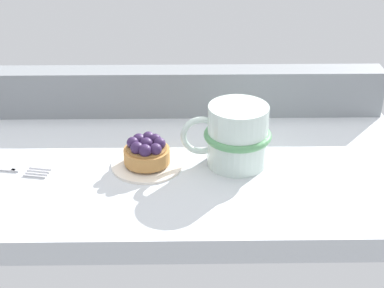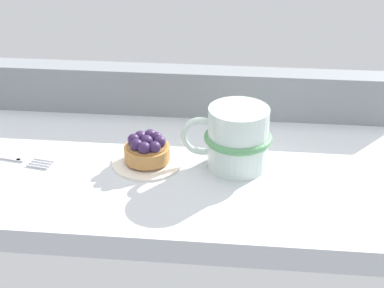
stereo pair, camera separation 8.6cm
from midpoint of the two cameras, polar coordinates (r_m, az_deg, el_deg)
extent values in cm
cube|color=silver|center=(89.46, -4.38, -2.78)|extent=(74.53, 39.82, 3.68)
cube|color=gray|center=(102.23, -3.99, 5.20)|extent=(73.04, 4.93, 8.33)
cylinder|color=silver|center=(87.47, -7.30, -2.04)|extent=(10.88, 10.88, 0.76)
cylinder|color=silver|center=(87.57, -7.29, -2.15)|extent=(5.98, 5.98, 0.38)
cylinder|color=#B77F42|center=(86.74, -7.36, -1.21)|extent=(6.97, 6.97, 2.16)
cylinder|color=olive|center=(86.14, -7.41, -0.50)|extent=(6.14, 6.14, 0.30)
sphere|color=#331E47|center=(85.79, -7.44, -0.07)|extent=(1.99, 1.99, 1.99)
sphere|color=#331E47|center=(85.61, -6.11, -0.03)|extent=(1.82, 1.82, 1.82)
sphere|color=#331E47|center=(86.95, -6.51, 0.38)|extent=(1.81, 1.81, 1.81)
sphere|color=#331E47|center=(87.50, -7.18, 0.56)|extent=(1.93, 1.93, 1.93)
sphere|color=#331E47|center=(87.25, -8.14, 0.32)|extent=(2.02, 2.02, 2.02)
sphere|color=#331E47|center=(86.25, -8.79, 0.05)|extent=(1.81, 1.81, 1.81)
sphere|color=#331E47|center=(84.86, -8.41, -0.49)|extent=(1.94, 1.94, 1.94)
sphere|color=#331E47|center=(84.04, -7.61, -0.75)|extent=(1.93, 1.93, 1.93)
sphere|color=#331E47|center=(84.37, -6.56, -0.62)|extent=(1.87, 1.87, 1.87)
cylinder|color=silver|center=(85.34, 1.72, 0.78)|extent=(9.00, 9.00, 9.62)
torus|color=#569960|center=(85.30, 1.72, 0.83)|extent=(10.20, 10.20, 1.15)
torus|color=silver|center=(85.28, -1.94, 0.75)|extent=(6.31, 0.92, 6.31)
cube|color=#B7B7BC|center=(90.78, -19.86, -2.51)|extent=(1.28, 0.77, 0.60)
cube|color=#B7B7BC|center=(88.36, -18.19, -3.10)|extent=(3.48, 0.88, 0.60)
cube|color=#B7B7BC|center=(88.91, -17.99, -2.85)|extent=(3.48, 0.88, 0.60)
cube|color=#B7B7BC|center=(89.46, -17.78, -2.62)|extent=(3.48, 0.88, 0.60)
cube|color=#B7B7BC|center=(90.01, -17.58, -2.38)|extent=(3.48, 0.88, 0.60)
camera|label=1|loc=(0.04, -92.86, -1.55)|focal=53.43mm
camera|label=2|loc=(0.04, 87.14, 1.55)|focal=53.43mm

